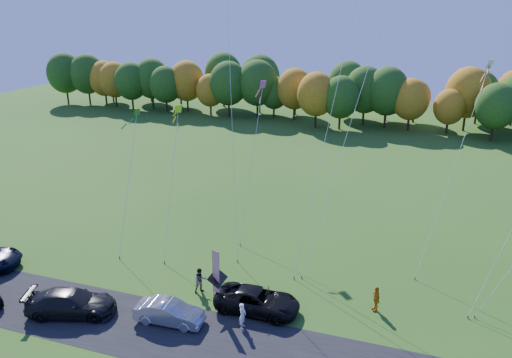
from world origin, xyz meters
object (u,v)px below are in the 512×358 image
(black_suv, at_px, (257,300))
(feather_flag, at_px, (216,271))
(silver_sedan, at_px, (169,312))
(person_east, at_px, (376,298))

(black_suv, xyz_separation_m, feather_flag, (-2.82, -0.26, 1.78))
(feather_flag, bearing_deg, black_suv, 5.21)
(silver_sedan, distance_m, feather_flag, 3.88)
(silver_sedan, bearing_deg, feather_flag, -39.92)
(silver_sedan, distance_m, person_east, 13.46)
(person_east, distance_m, feather_flag, 10.71)
(black_suv, distance_m, silver_sedan, 5.72)
(feather_flag, bearing_deg, person_east, 15.57)
(black_suv, xyz_separation_m, silver_sedan, (-4.87, -3.00, -0.05))
(black_suv, height_order, silver_sedan, black_suv)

